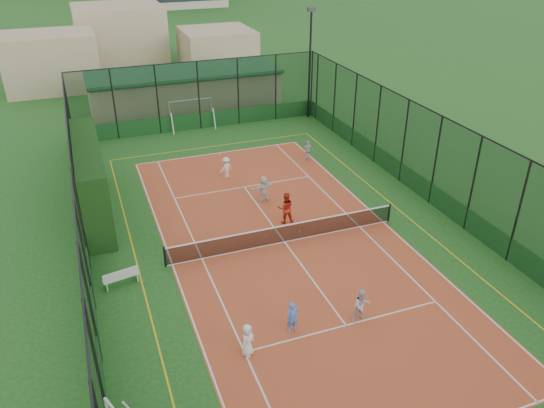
{
  "coord_description": "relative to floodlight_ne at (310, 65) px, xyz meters",
  "views": [
    {
      "loc": [
        -8.2,
        -20.18,
        13.83
      ],
      "look_at": [
        0.01,
        1.8,
        1.2
      ],
      "focal_mm": 35.0,
      "sensor_mm": 36.0,
      "label": 1
    }
  ],
  "objects": [
    {
      "name": "child_near_left",
      "position": [
        -12.62,
        -23.1,
        -3.46
      ],
      "size": [
        0.75,
        0.73,
        1.3
      ],
      "primitive_type": "imported",
      "rotation": [
        0.0,
        0.0,
        0.73
      ],
      "color": "white",
      "rests_on": "court_slab"
    },
    {
      "name": "child_near_right",
      "position": [
        -7.93,
        -22.91,
        -3.39
      ],
      "size": [
        0.71,
        0.55,
        1.44
      ],
      "primitive_type": "imported",
      "rotation": [
        0.0,
        0.0,
        0.01
      ],
      "color": "silver",
      "rests_on": "court_slab"
    },
    {
      "name": "tennis_balls",
      "position": [
        -9.54,
        -15.45,
        -4.08
      ],
      "size": [
        4.46,
        1.27,
        0.07
      ],
      "color": "#CCE033",
      "rests_on": "court_slab"
    },
    {
      "name": "child_far_left",
      "position": [
        -9.19,
        -8.54,
        -3.46
      ],
      "size": [
        0.97,
        0.8,
        1.3
      ],
      "primitive_type": "imported",
      "rotation": [
        0.0,
        0.0,
        3.59
      ],
      "color": "white",
      "rests_on": "court_slab"
    },
    {
      "name": "ground",
      "position": [
        -8.6,
        -16.6,
        -4.12
      ],
      "size": [
        300.0,
        300.0,
        0.0
      ],
      "primitive_type": "plane",
      "color": "#1F531C",
      "rests_on": "ground"
    },
    {
      "name": "white_bench",
      "position": [
        -16.4,
        -17.3,
        -3.7
      ],
      "size": [
        1.57,
        0.7,
        0.85
      ],
      "primitive_type": null,
      "rotation": [
        0.0,
        0.0,
        0.19
      ],
      "color": "white",
      "rests_on": "ground"
    },
    {
      "name": "tennis_net",
      "position": [
        -8.6,
        -16.6,
        -3.59
      ],
      "size": [
        11.67,
        0.12,
        1.06
      ],
      "primitive_type": null,
      "color": "black",
      "rests_on": "ground"
    },
    {
      "name": "floodlight_ne",
      "position": [
        0.0,
        0.0,
        0.0
      ],
      "size": [
        0.6,
        0.26,
        8.25
      ],
      "primitive_type": null,
      "color": "black",
      "rests_on": "ground"
    },
    {
      "name": "court_slab",
      "position": [
        -8.6,
        -16.6,
        -4.12
      ],
      "size": [
        11.17,
        23.97,
        0.01
      ],
      "primitive_type": "cube",
      "color": "#BF492A",
      "rests_on": "ground"
    },
    {
      "name": "child_near_mid",
      "position": [
        -10.66,
        -22.55,
        -3.46
      ],
      "size": [
        0.48,
        0.32,
        1.31
      ],
      "primitive_type": "imported",
      "rotation": [
        0.0,
        0.0,
        -0.01
      ],
      "color": "#5082E2",
      "rests_on": "court_slab"
    },
    {
      "name": "coach",
      "position": [
        -7.87,
        -14.87,
        -3.26
      ],
      "size": [
        0.95,
        0.8,
        1.71
      ],
      "primitive_type": "imported",
      "rotation": [
        0.0,
        0.0,
        2.94
      ],
      "color": "red",
      "rests_on": "court_slab"
    },
    {
      "name": "child_far_right",
      "position": [
        -3.51,
        -7.87,
        -3.44
      ],
      "size": [
        0.8,
        0.35,
        1.34
      ],
      "primitive_type": "imported",
      "rotation": [
        0.0,
        0.0,
        3.17
      ],
      "color": "silver",
      "rests_on": "court_slab"
    },
    {
      "name": "hedge_left",
      "position": [
        -16.9,
        -10.2,
        -2.21
      ],
      "size": [
        1.31,
        8.76,
        3.83
      ],
      "primitive_type": "cube",
      "color": "black",
      "rests_on": "ground"
    },
    {
      "name": "clubhouse",
      "position": [
        -8.6,
        5.4,
        -2.55
      ],
      "size": [
        15.2,
        7.2,
        3.15
      ],
      "primitive_type": null,
      "color": "tan",
      "rests_on": "ground"
    },
    {
      "name": "futsal_goal_far",
      "position": [
        -9.18,
        0.9,
        -3.08
      ],
      "size": [
        3.24,
        0.95,
        2.09
      ],
      "primitive_type": null,
      "rotation": [
        0.0,
        0.0,
        -0.0
      ],
      "color": "white",
      "rests_on": "ground"
    },
    {
      "name": "child_far_back",
      "position": [
        -8.1,
        -12.2,
        -3.37
      ],
      "size": [
        1.45,
        0.75,
        1.5
      ],
      "primitive_type": "imported",
      "rotation": [
        0.0,
        0.0,
        3.38
      ],
      "color": "silver",
      "rests_on": "court_slab"
    },
    {
      "name": "perimeter_fence",
      "position": [
        -8.6,
        -16.6,
        -1.62
      ],
      "size": [
        18.12,
        34.12,
        5.0
      ],
      "primitive_type": null,
      "color": "black",
      "rests_on": "ground"
    }
  ]
}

